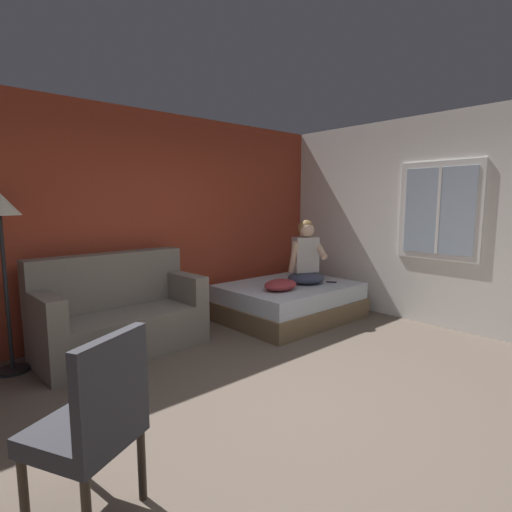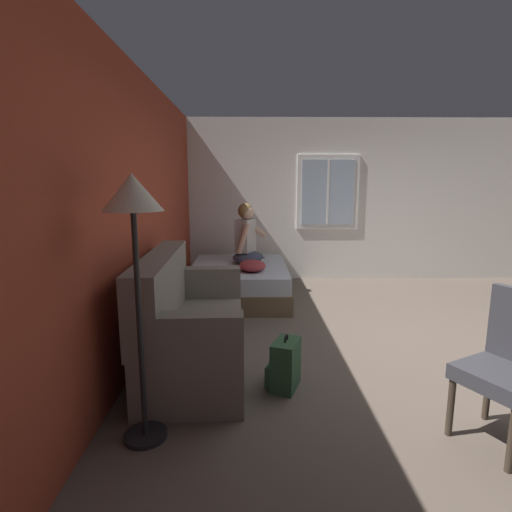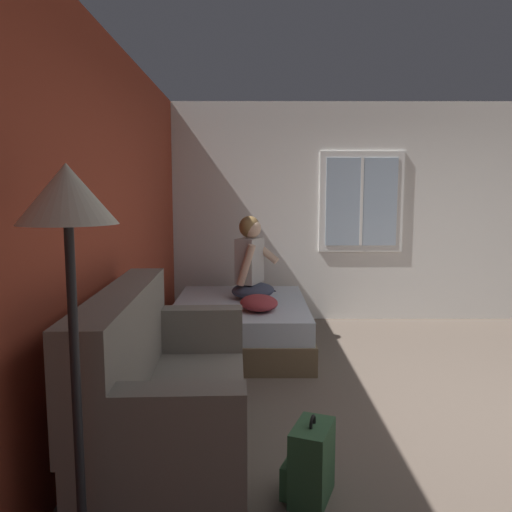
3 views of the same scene
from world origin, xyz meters
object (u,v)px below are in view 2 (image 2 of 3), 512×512
Objects in this scene: side_chair at (511,363)px; floor_lamp at (134,220)px; person_seated at (247,239)px; throw_pillow at (252,266)px; cell_phone at (260,258)px; couch at (188,326)px; bed at (239,282)px; backpack at (285,365)px.

floor_lamp is (0.05, 2.32, 0.90)m from side_chair.
person_seated reaches higher than throw_pillow.
throw_pillow is 3.33× the size of cell_phone.
throw_pillow is 0.90m from cell_phone.
side_chair is 0.58× the size of floor_lamp.
person_seated is 6.08× the size of cell_phone.
side_chair is at bearing -154.28° from person_seated.
cell_phone is (2.76, -0.71, 0.09)m from couch.
person_seated reaches higher than cell_phone.
person_seated is at bearing 25.72° from side_chair.
bed is at bearing 150.85° from person_seated.
person_seated is 3.55m from floor_lamp.
bed is at bearing 113.48° from cell_phone.
couch is at bearing -7.60° from floor_lamp.
floor_lamp is at bearing 169.49° from person_seated.
throw_pillow is (1.88, -0.58, 0.16)m from couch.
couch is 2.85m from cell_phone.
backpack is (0.69, 1.36, -0.34)m from side_chair.
couch is 1.98× the size of person_seated.
couch reaches higher than cell_phone.
backpack is at bearing 146.87° from cell_phone.
side_chair is (-3.30, -1.80, 0.30)m from bed.
couch is 3.60× the size of throw_pillow.
person_seated reaches higher than bed.
person_seated is 0.51× the size of floor_lamp.
couch is at bearing 168.31° from person_seated.
floor_lamp reaches higher than bed.
backpack is at bearing -170.45° from bed.
floor_lamp is (-3.44, 0.64, 0.59)m from person_seated.
floor_lamp reaches higher than cell_phone.
bed is at bearing -9.22° from floor_lamp.
bed is 3.74× the size of throw_pillow.
cell_phone is (3.82, 1.48, -0.05)m from side_chair.
floor_lamp is at bearing 132.01° from cell_phone.
couch is 1.02× the size of floor_lamp.
couch is 1.97m from throw_pillow.
bed is 1.83× the size of side_chair.
side_chair is at bearing -151.38° from bed.
couch is 1.77× the size of side_chair.
couch is at bearing 66.44° from backpack.
person_seated is at bearing -11.69° from couch.
cell_phone is at bearing -14.35° from couch.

